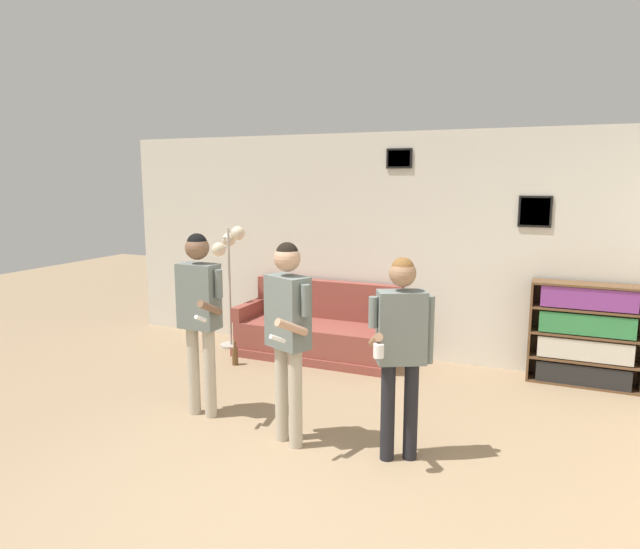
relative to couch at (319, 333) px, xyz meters
The scene contains 9 objects.
ground_plane 3.60m from the couch, 74.63° to the right, with size 20.00×20.00×0.00m, color #937A5B.
wall_back 1.49m from the couch, 23.51° to the left, with size 7.77×0.08×2.70m.
couch is the anchor object (origin of this frame).
bookshelf 2.97m from the couch, ahead, with size 1.11×0.30×1.09m.
floor_lamp 1.51m from the couch, behind, with size 0.39×0.42×1.57m.
person_player_foreground_left 2.21m from the couch, 97.76° to the right, with size 0.50×0.46×1.69m.
person_player_foreground_center 2.47m from the couch, 72.67° to the right, with size 0.46×0.57×1.67m.
person_watcher_holding_cup 2.77m from the couch, 53.28° to the right, with size 0.45×0.54×1.59m.
bottle_on_floor 1.06m from the couch, 137.29° to the right, with size 0.07×0.07×0.29m.
Camera 1 is at (1.74, -2.74, 2.16)m, focal length 32.00 mm.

